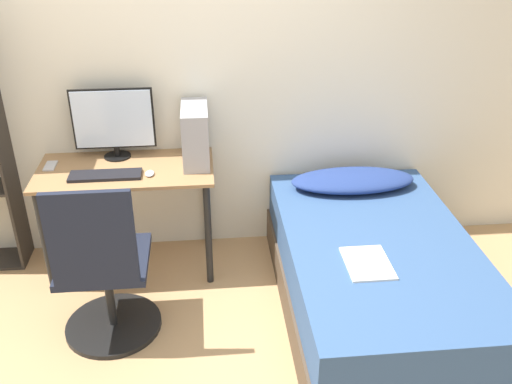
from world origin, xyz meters
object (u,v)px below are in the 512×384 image
Objects in this scene: pc_tower at (195,135)px; bed at (376,277)px; monitor at (113,121)px; office_chair at (105,279)px; keyboard at (105,175)px.

bed is at bearing -34.03° from pc_tower.
monitor reaches higher than bed.
office_chair is 0.56× the size of bed.
office_chair is 2.60× the size of pc_tower.
pc_tower is (0.56, 0.18, 0.17)m from keyboard.
monitor is at bearing 82.41° from keyboard.
bed is 1.91m from monitor.
keyboard is (-0.03, 0.58, 0.36)m from office_chair.
bed is 1.76m from keyboard.
office_chair reaches higher than keyboard.
monitor is 1.32× the size of pc_tower.
bed is 1.42m from pc_tower.
keyboard reaches higher than bed.
office_chair is 1.97× the size of monitor.
pc_tower reaches higher than keyboard.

